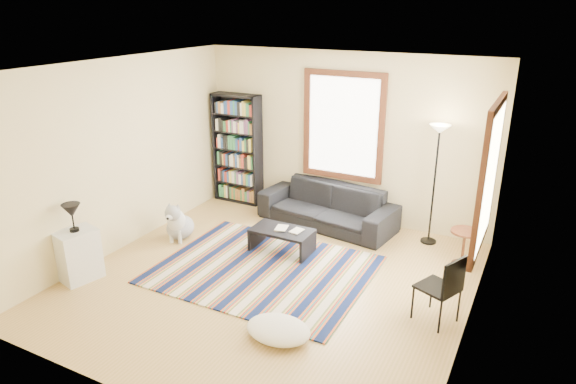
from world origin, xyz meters
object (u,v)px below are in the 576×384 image
at_px(dog, 180,220).
at_px(white_cabinet, 78,255).
at_px(side_table, 463,248).
at_px(floor_cushion, 278,330).
at_px(sofa, 327,206).
at_px(floor_lamp, 434,186).
at_px(coffee_table, 282,240).
at_px(folding_chair, 437,288).
at_px(bookshelf, 238,149).

bearing_deg(dog, white_cabinet, -116.37).
bearing_deg(side_table, floor_cushion, -119.78).
bearing_deg(floor_cushion, sofa, 103.56).
bearing_deg(dog, side_table, 2.44).
height_order(floor_cushion, dog, dog).
bearing_deg(floor_lamp, coffee_table, -144.60).
height_order(coffee_table, white_cabinet, white_cabinet).
distance_m(sofa, floor_cushion, 3.20).
xyz_separation_m(sofa, white_cabinet, (-2.23, -3.18, 0.02)).
xyz_separation_m(folding_chair, dog, (-4.05, 0.41, -0.12)).
xyz_separation_m(floor_lamp, dog, (-3.51, -1.65, -0.62)).
bearing_deg(bookshelf, sofa, -8.05).
xyz_separation_m(floor_lamp, side_table, (0.59, -0.55, -0.66)).
distance_m(sofa, coffee_table, 1.26).
relative_size(side_table, dog, 0.86).
xyz_separation_m(coffee_table, floor_cushion, (0.95, -1.87, -0.09)).
bearing_deg(dog, floor_lamp, 12.53).
xyz_separation_m(floor_cushion, side_table, (1.52, 2.66, 0.18)).
distance_m(bookshelf, white_cabinet, 3.53).
relative_size(bookshelf, white_cabinet, 2.86).
bearing_deg(sofa, folding_chair, -33.26).
relative_size(bookshelf, dog, 3.20).
bearing_deg(bookshelf, floor_lamp, -2.71).
bearing_deg(floor_lamp, folding_chair, -75.32).
relative_size(sofa, coffee_table, 2.53).
xyz_separation_m(side_table, folding_chair, (-0.05, -1.52, 0.16)).
xyz_separation_m(floor_lamp, folding_chair, (0.54, -2.07, -0.50)).
relative_size(coffee_table, dog, 1.44).
height_order(sofa, bookshelf, bookshelf).
distance_m(white_cabinet, dog, 1.67).
bearing_deg(bookshelf, side_table, -9.72).
bearing_deg(coffee_table, side_table, 17.69).
bearing_deg(coffee_table, sofa, 80.84).
bearing_deg(side_table, sofa, 168.89).
xyz_separation_m(sofa, bookshelf, (-1.91, 0.27, 0.67)).
distance_m(floor_lamp, side_table, 1.04).
xyz_separation_m(folding_chair, white_cabinet, (-4.45, -1.21, -0.08)).
distance_m(floor_cushion, dog, 3.02).
bearing_deg(floor_cushion, side_table, 60.22).
height_order(floor_lamp, folding_chair, floor_lamp).
bearing_deg(sofa, bookshelf, -179.72).
bearing_deg(folding_chair, floor_lamp, 128.44).
bearing_deg(dog, sofa, 27.55).
xyz_separation_m(coffee_table, white_cabinet, (-2.03, -1.95, 0.17)).
bearing_deg(dog, bookshelf, 79.57).
distance_m(sofa, white_cabinet, 3.89).
bearing_deg(side_table, floor_lamp, 137.35).
bearing_deg(white_cabinet, sofa, 69.52).
relative_size(bookshelf, folding_chair, 2.33).
bearing_deg(folding_chair, white_cabinet, -141.00).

